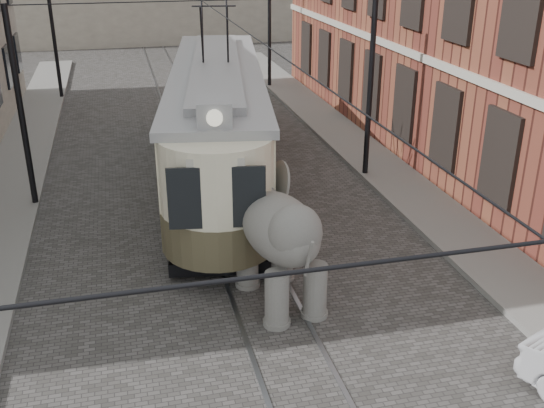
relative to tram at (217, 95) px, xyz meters
name	(u,v)px	position (x,y,z in m)	size (l,w,h in m)	color
ground	(255,280)	(-0.34, -7.26, -2.86)	(120.00, 120.00, 0.00)	#4A4644
tram_rails	(255,279)	(-0.34, -7.26, -2.84)	(1.54, 80.00, 0.02)	slate
sidewalk_right	(477,250)	(5.66, -7.26, -2.78)	(2.00, 60.00, 0.15)	slate
catenary	(211,109)	(-0.54, -2.26, 0.14)	(11.00, 30.20, 6.00)	black
tram	(217,95)	(0.00, 0.00, 0.00)	(2.97, 14.40, 5.71)	beige
elephant	(280,245)	(0.01, -8.28, -1.45)	(2.53, 4.59, 2.81)	#5D5A56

